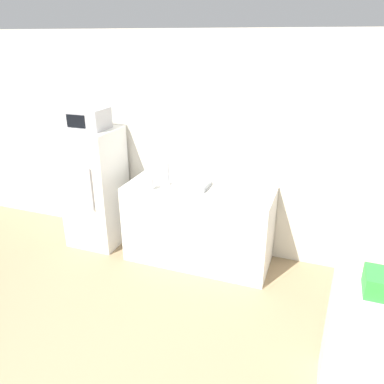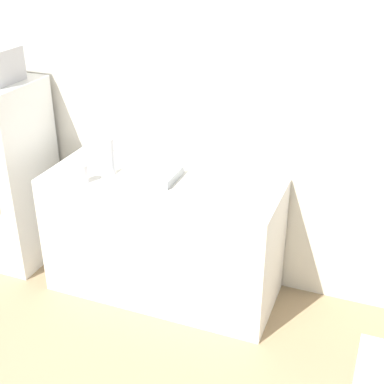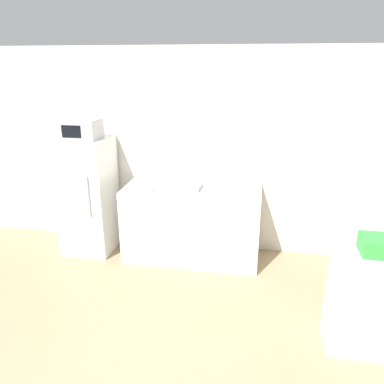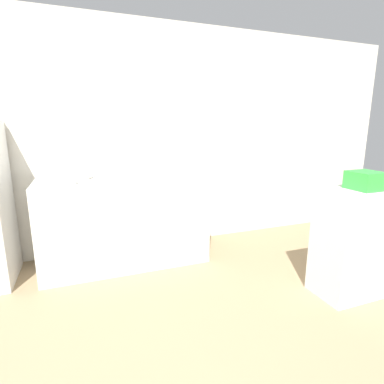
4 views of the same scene
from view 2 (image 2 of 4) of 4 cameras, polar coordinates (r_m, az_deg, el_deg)
name	(u,v)px [view 2 (image 2 of 4)]	position (r m, az deg, el deg)	size (l,w,h in m)	color
wall_back	(159,110)	(4.02, -3.55, 8.68)	(8.00, 0.06, 2.60)	silver
refrigerator	(4,174)	(4.53, -19.40, 1.87)	(0.63, 0.65, 1.50)	white
counter	(163,237)	(3.98, -3.09, -4.78)	(1.69, 0.69, 0.93)	silver
sink_basin	(151,173)	(3.78, -4.37, 1.99)	(0.38, 0.30, 0.06)	#9EA3A8
bottle_tall	(109,157)	(3.82, -8.80, 3.72)	(0.07, 0.07, 0.27)	silver
bottle_short	(83,174)	(3.76, -11.56, 1.95)	(0.08, 0.08, 0.13)	silver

